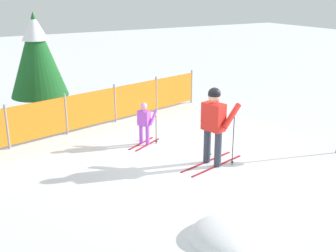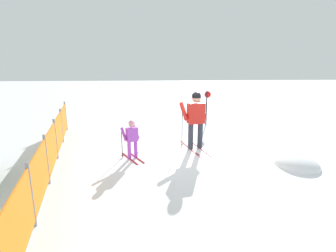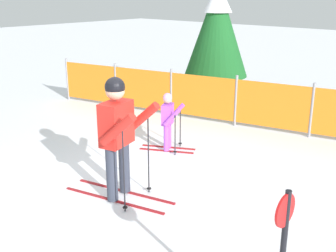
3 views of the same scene
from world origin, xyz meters
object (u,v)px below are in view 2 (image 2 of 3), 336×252
trail_marker (207,104)px  skier_adult (196,115)px  skier_child (132,136)px  safety_fence (52,148)px

trail_marker → skier_adult: bearing=162.3°
skier_child → safety_fence: size_ratio=0.14×
skier_adult → safety_fence: size_ratio=0.22×
skier_adult → skier_child: 2.15m
skier_adult → safety_fence: skier_adult is taller
trail_marker → safety_fence: bearing=133.0°
skier_adult → safety_fence: bearing=96.5°
safety_fence → trail_marker: (4.60, -4.94, 0.34)m
skier_child → safety_fence: safety_fence is taller
skier_adult → skier_child: skier_adult is taller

